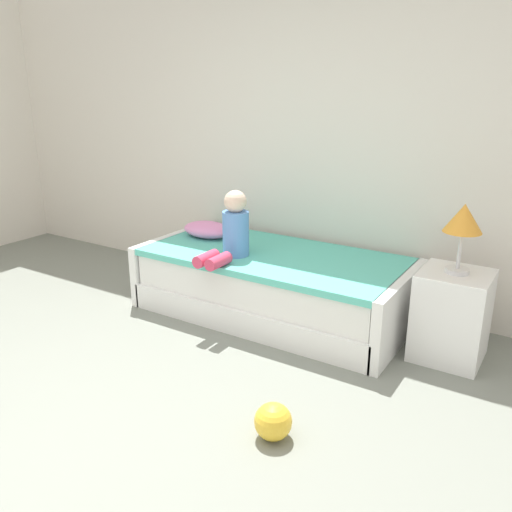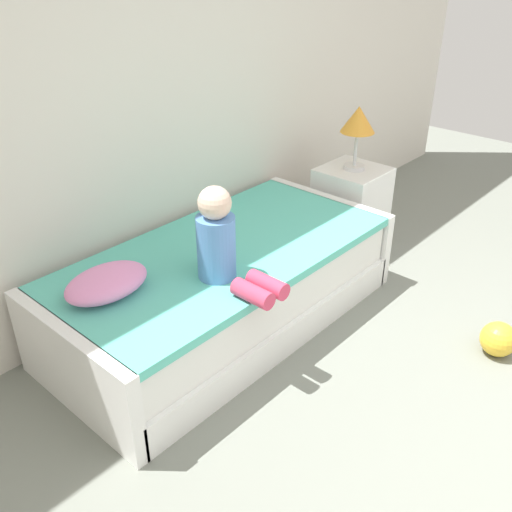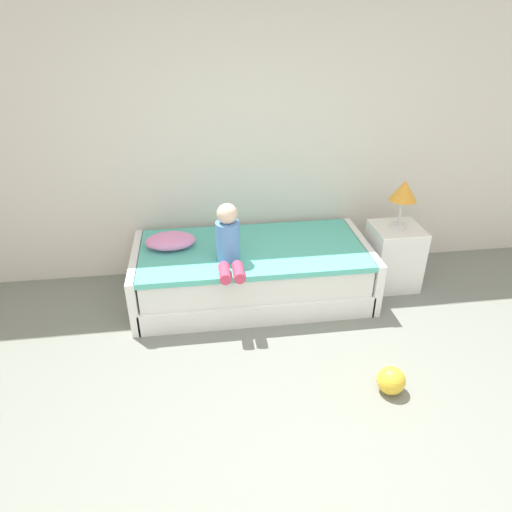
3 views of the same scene
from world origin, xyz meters
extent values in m
plane|color=gray|center=(0.00, 0.00, 0.00)|extent=(9.20, 9.20, 0.00)
cube|color=silver|center=(0.00, 2.60, 1.45)|extent=(7.20, 0.10, 2.90)
cube|color=white|center=(-0.03, 2.00, 0.10)|extent=(2.00, 1.00, 0.20)
cube|color=white|center=(-0.03, 2.00, 0.33)|extent=(1.94, 0.94, 0.25)
cube|color=#59C6B2|center=(-0.03, 2.00, 0.47)|extent=(1.98, 0.98, 0.05)
cube|color=white|center=(-1.05, 2.00, 0.25)|extent=(0.07, 1.00, 0.50)
cube|color=white|center=(0.99, 2.00, 0.25)|extent=(0.07, 1.00, 0.50)
cube|color=white|center=(1.32, 2.02, 0.30)|extent=(0.44, 0.44, 0.60)
cylinder|color=silver|center=(1.32, 2.02, 0.61)|extent=(0.15, 0.15, 0.03)
cylinder|color=silver|center=(1.32, 2.02, 0.75)|extent=(0.02, 0.02, 0.24)
cone|color=#F29E33|center=(1.32, 2.02, 0.96)|extent=(0.24, 0.24, 0.18)
cylinder|color=#598CD1|center=(-0.25, 1.82, 0.67)|extent=(0.20, 0.20, 0.34)
sphere|color=beige|center=(-0.25, 1.82, 0.92)|extent=(0.17, 0.17, 0.17)
cylinder|color=#D83F60|center=(-0.31, 1.52, 0.55)|extent=(0.09, 0.22, 0.09)
cylinder|color=#D83F60|center=(-0.20, 1.52, 0.55)|extent=(0.09, 0.22, 0.09)
ellipsoid|color=#EA8CC6|center=(-0.74, 2.10, 0.56)|extent=(0.44, 0.30, 0.13)
sphere|color=yellow|center=(0.77, 0.65, 0.10)|extent=(0.20, 0.20, 0.20)
camera|label=1|loc=(1.93, -1.35, 1.76)|focal=37.15mm
camera|label=2|loc=(-2.00, -0.03, 2.05)|focal=39.81mm
camera|label=3|loc=(-0.49, -1.60, 2.41)|focal=32.50mm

